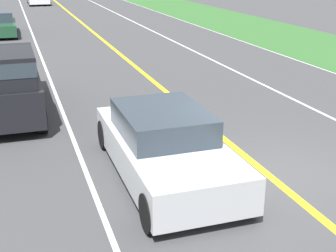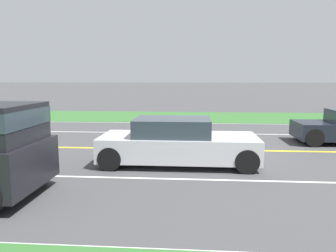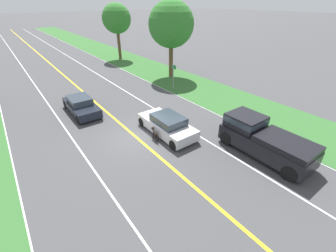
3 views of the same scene
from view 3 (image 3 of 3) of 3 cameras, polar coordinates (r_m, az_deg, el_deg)
The scene contains 14 objects.
ground_plane at distance 15.13m, azimuth -7.86°, elevation -3.03°, with size 400.00×400.00×0.00m, color #424244.
centre_divider_line at distance 15.13m, azimuth -7.86°, elevation -3.02°, with size 0.18×160.00×0.01m, color yellow.
lane_edge_line_right at distance 18.99m, azimuth 10.77°, elevation 3.78°, with size 0.14×160.00×0.01m, color white.
lane_edge_line_left at distance 13.96m, azimuth -34.16°, elevation -11.76°, with size 0.14×160.00×0.01m, color white.
lane_dash_same_dir at distance 16.81m, azimuth 2.51°, elevation 0.78°, with size 0.10×160.00×0.01m, color white.
lane_dash_oncoming at distance 14.13m, azimuth -20.34°, elevation -7.40°, with size 0.10×160.00×0.01m, color white.
grass_verge_right at distance 21.14m, azimuth 16.42°, elevation 5.81°, with size 6.00×160.00×0.03m, color #33662D.
ego_car at distance 15.22m, azimuth -0.21°, elevation 0.30°, with size 1.94×4.57×1.37m.
dog at distance 14.57m, azimuth -3.37°, elevation -1.71°, with size 0.33×1.09×0.83m.
pickup_truck at distance 14.20m, azimuth 22.86°, elevation -2.83°, with size 2.13×5.29×2.00m.
oncoming_car at distance 19.42m, azimuth -21.20°, elevation 4.85°, with size 1.82×4.38×1.32m.
roadside_tree_right_near at distance 26.68m, azimuth 0.81°, elevation 24.37°, with size 4.96×4.96×8.24m.
roadside_tree_right_far at distance 36.78m, azimuth -12.95°, elevation 25.01°, with size 4.16×4.16×7.81m.
street_sign at distance 22.89m, azimuth 1.41°, elevation 13.04°, with size 0.11×0.64×2.57m.
Camera 3 is at (-5.92, -11.38, 8.02)m, focal length 24.00 mm.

